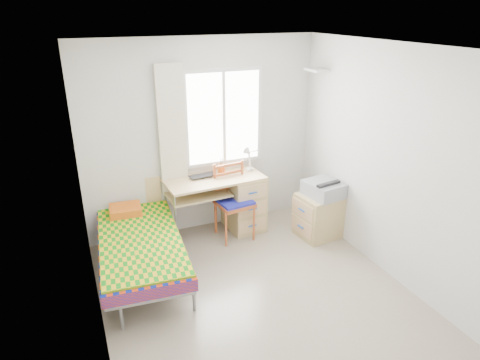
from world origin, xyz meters
The scene contains 17 objects.
floor centered at (0.00, 0.00, 0.00)m, with size 3.50×3.50×0.00m, color #BCAD93.
ceiling centered at (0.00, 0.00, 2.60)m, with size 3.50×3.50×0.00m, color white.
wall_back centered at (0.00, 1.75, 1.30)m, with size 3.20×3.20×0.00m, color silver.
wall_left centered at (-1.60, 0.00, 1.30)m, with size 3.50×3.50×0.00m, color silver.
wall_right centered at (1.60, 0.00, 1.30)m, with size 3.50×3.50×0.00m, color silver.
window centered at (0.30, 1.73, 1.55)m, with size 1.10×0.04×1.30m.
curtain centered at (-0.42, 1.68, 1.45)m, with size 0.35×0.05×1.70m, color beige.
floating_shelf centered at (1.49, 1.40, 2.15)m, with size 0.20×0.32×0.03m, color white.
bed centered at (-1.07, 0.93, 0.41)m, with size 1.07×2.02×0.85m.
desk centered at (0.41, 1.47, 0.44)m, with size 1.34×0.67×0.82m.
chair centered at (0.27, 1.32, 0.57)m, with size 0.49×0.49×1.03m.
cabinet centered at (1.33, 0.86, 0.30)m, with size 0.60×0.54×0.60m.
printer centered at (1.35, 0.83, 0.70)m, with size 0.48×0.53×0.20m.
laptop centered at (-0.06, 1.51, 0.83)m, with size 0.37×0.24×0.03m, color black.
pen_cup centered at (0.21, 1.60, 0.88)m, with size 0.10×0.10×0.12m, color orange.
task_lamp centered at (0.55, 1.44, 1.06)m, with size 0.22×0.32×0.40m.
book centered at (-0.10, 1.44, 0.59)m, with size 0.17×0.23×0.02m, color gray.
Camera 1 is at (-1.66, -3.50, 2.93)m, focal length 32.00 mm.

